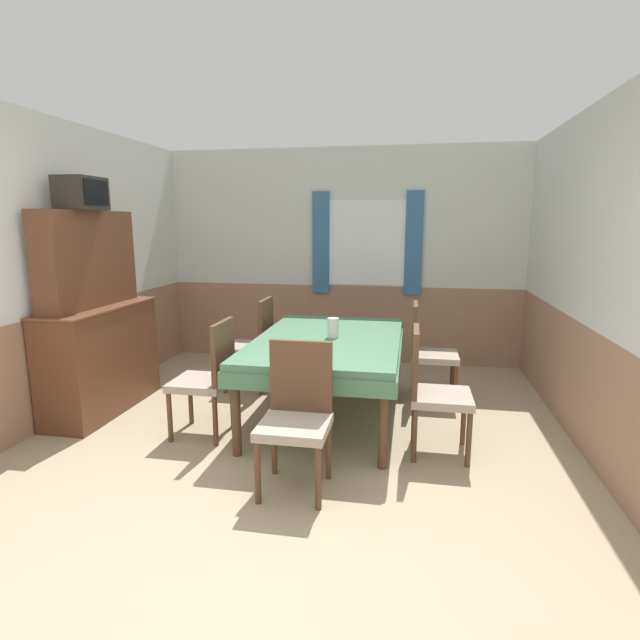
{
  "coord_description": "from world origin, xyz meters",
  "views": [
    {
      "loc": [
        0.85,
        -2.3,
        1.71
      ],
      "look_at": [
        0.08,
        1.92,
        0.88
      ],
      "focal_mm": 28.0,
      "sensor_mm": 36.0,
      "label": 1
    }
  ],
  "objects_px": {
    "tv": "(81,193)",
    "dining_table": "(329,348)",
    "chair_right_far": "(427,349)",
    "chair_head_near": "(297,412)",
    "chair_left_far": "(254,341)",
    "chair_left_near": "(209,375)",
    "vase": "(333,328)",
    "chair_right_near": "(432,388)",
    "sideboard": "(97,329)"
  },
  "relations": [
    {
      "from": "dining_table",
      "to": "chair_head_near",
      "type": "distance_m",
      "value": 1.25
    },
    {
      "from": "dining_table",
      "to": "chair_head_near",
      "type": "bearing_deg",
      "value": -90.0
    },
    {
      "from": "chair_head_near",
      "to": "chair_left_far",
      "type": "xyz_separation_m",
      "value": [
        -0.88,
        1.84,
        0.0
      ]
    },
    {
      "from": "chair_left_far",
      "to": "vase",
      "type": "bearing_deg",
      "value": -122.93
    },
    {
      "from": "vase",
      "to": "chair_right_far",
      "type": "bearing_deg",
      "value": 35.39
    },
    {
      "from": "chair_right_far",
      "to": "chair_right_near",
      "type": "distance_m",
      "value": 1.19
    },
    {
      "from": "chair_left_near",
      "to": "sideboard",
      "type": "xyz_separation_m",
      "value": [
        -1.22,
        0.36,
        0.25
      ]
    },
    {
      "from": "chair_left_far",
      "to": "tv",
      "type": "height_order",
      "value": "tv"
    },
    {
      "from": "chair_left_near",
      "to": "tv",
      "type": "relative_size",
      "value": 2.44
    },
    {
      "from": "chair_right_near",
      "to": "dining_table",
      "type": "bearing_deg",
      "value": -124.07
    },
    {
      "from": "chair_right_far",
      "to": "tv",
      "type": "height_order",
      "value": "tv"
    },
    {
      "from": "chair_right_far",
      "to": "sideboard",
      "type": "distance_m",
      "value": 3.09
    },
    {
      "from": "dining_table",
      "to": "chair_left_near",
      "type": "distance_m",
      "value": 1.07
    },
    {
      "from": "chair_left_near",
      "to": "chair_left_far",
      "type": "bearing_deg",
      "value": 0.0
    },
    {
      "from": "chair_left_near",
      "to": "chair_right_far",
      "type": "bearing_deg",
      "value": -55.93
    },
    {
      "from": "tv",
      "to": "vase",
      "type": "distance_m",
      "value": 2.41
    },
    {
      "from": "chair_left_far",
      "to": "sideboard",
      "type": "relative_size",
      "value": 0.53
    },
    {
      "from": "tv",
      "to": "chair_head_near",
      "type": "bearing_deg",
      "value": -23.72
    },
    {
      "from": "chair_right_far",
      "to": "sideboard",
      "type": "height_order",
      "value": "sideboard"
    },
    {
      "from": "chair_right_near",
      "to": "tv",
      "type": "bearing_deg",
      "value": -94.89
    },
    {
      "from": "dining_table",
      "to": "vase",
      "type": "distance_m",
      "value": 0.19
    },
    {
      "from": "chair_right_far",
      "to": "chair_head_near",
      "type": "xyz_separation_m",
      "value": [
        -0.88,
        -1.84,
        0.0
      ]
    },
    {
      "from": "dining_table",
      "to": "chair_right_near",
      "type": "relative_size",
      "value": 2.1
    },
    {
      "from": "chair_head_near",
      "to": "chair_right_near",
      "type": "relative_size",
      "value": 1.0
    },
    {
      "from": "dining_table",
      "to": "tv",
      "type": "height_order",
      "value": "tv"
    },
    {
      "from": "chair_left_near",
      "to": "chair_head_near",
      "type": "bearing_deg",
      "value": -126.65
    },
    {
      "from": "chair_right_far",
      "to": "chair_right_near",
      "type": "height_order",
      "value": "same"
    },
    {
      "from": "chair_right_far",
      "to": "chair_left_near",
      "type": "relative_size",
      "value": 1.0
    },
    {
      "from": "chair_right_near",
      "to": "vase",
      "type": "xyz_separation_m",
      "value": [
        -0.84,
        0.59,
        0.3
      ]
    },
    {
      "from": "tv",
      "to": "vase",
      "type": "xyz_separation_m",
      "value": [
        2.1,
        0.34,
        -1.15
      ]
    },
    {
      "from": "chair_right_far",
      "to": "chair_head_near",
      "type": "bearing_deg",
      "value": -25.5
    },
    {
      "from": "chair_head_near",
      "to": "chair_left_near",
      "type": "bearing_deg",
      "value": -36.65
    },
    {
      "from": "chair_left_far",
      "to": "chair_left_near",
      "type": "bearing_deg",
      "value": -180.0
    },
    {
      "from": "dining_table",
      "to": "tv",
      "type": "relative_size",
      "value": 5.13
    },
    {
      "from": "sideboard",
      "to": "tv",
      "type": "xyz_separation_m",
      "value": [
        0.04,
        -0.11,
        1.19
      ]
    },
    {
      "from": "dining_table",
      "to": "chair_left_far",
      "type": "distance_m",
      "value": 1.07
    },
    {
      "from": "chair_left_near",
      "to": "vase",
      "type": "height_order",
      "value": "chair_left_near"
    },
    {
      "from": "chair_left_near",
      "to": "vase",
      "type": "distance_m",
      "value": 1.13
    },
    {
      "from": "dining_table",
      "to": "chair_left_far",
      "type": "relative_size",
      "value": 2.1
    },
    {
      "from": "chair_head_near",
      "to": "sideboard",
      "type": "height_order",
      "value": "sideboard"
    },
    {
      "from": "chair_left_near",
      "to": "sideboard",
      "type": "relative_size",
      "value": 0.53
    },
    {
      "from": "tv",
      "to": "dining_table",
      "type": "bearing_deg",
      "value": 9.44
    },
    {
      "from": "chair_right_far",
      "to": "tv",
      "type": "bearing_deg",
      "value": -72.32
    },
    {
      "from": "dining_table",
      "to": "chair_right_near",
      "type": "height_order",
      "value": "chair_right_near"
    },
    {
      "from": "chair_left_far",
      "to": "tv",
      "type": "distance_m",
      "value": 2.09
    },
    {
      "from": "vase",
      "to": "chair_head_near",
      "type": "bearing_deg",
      "value": -91.86
    },
    {
      "from": "sideboard",
      "to": "chair_right_far",
      "type": "bearing_deg",
      "value": 15.57
    },
    {
      "from": "tv",
      "to": "chair_left_near",
      "type": "bearing_deg",
      "value": -12.02
    },
    {
      "from": "dining_table",
      "to": "vase",
      "type": "height_order",
      "value": "vase"
    },
    {
      "from": "chair_head_near",
      "to": "chair_left_near",
      "type": "distance_m",
      "value": 1.09
    }
  ]
}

